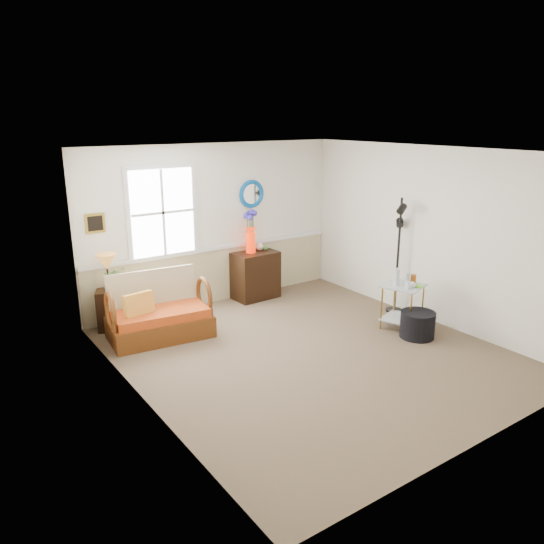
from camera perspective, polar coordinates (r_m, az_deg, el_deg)
floor at (r=7.09m, az=4.05°, el=-8.65°), size 4.50×5.00×0.01m
ceiling at (r=6.43m, az=4.52°, el=12.81°), size 4.50×5.00×0.01m
walls at (r=6.65m, az=4.27°, el=1.55°), size 4.51×5.01×2.60m
wainscot at (r=8.87m, az=-5.96°, el=-0.36°), size 4.46×0.02×0.90m
chair_rail at (r=8.73m, az=-6.02°, el=2.58°), size 4.46×0.04×0.06m
window at (r=8.21m, az=-11.69°, el=6.28°), size 1.14×0.06×1.44m
picture at (r=7.89m, az=-18.52°, el=5.00°), size 0.28×0.03×0.28m
mirror at (r=8.93m, az=-2.24°, el=8.39°), size 0.47×0.07×0.47m
loveseat at (r=7.55m, az=-12.06°, el=-3.67°), size 1.47×0.94×0.91m
throw_pillow at (r=7.41m, az=-14.07°, el=-3.77°), size 0.42×0.15×0.41m
lamp_stand at (r=8.06m, az=-17.08°, el=-3.89°), size 0.44×0.44×0.60m
table_lamp at (r=7.87m, az=-17.27°, el=-0.03°), size 0.39×0.39×0.54m
potted_plant at (r=7.88m, az=-16.39°, el=-0.91°), size 0.44×0.46×0.28m
cabinet at (r=9.00m, az=-1.83°, el=-0.34°), size 0.77×0.51×0.80m
flower_vase at (r=8.80m, az=-2.32°, el=4.33°), size 0.25×0.25×0.70m
side_table at (r=7.96m, az=13.82°, el=-3.66°), size 0.66×0.66×0.66m
tabletop_items at (r=7.84m, az=14.31°, el=-0.51°), size 0.49×0.49×0.25m
floor_lamp at (r=8.45m, az=13.39°, el=1.68°), size 0.32×0.32×1.82m
ottoman at (r=7.75m, az=15.38°, el=-5.48°), size 0.54×0.54×0.37m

